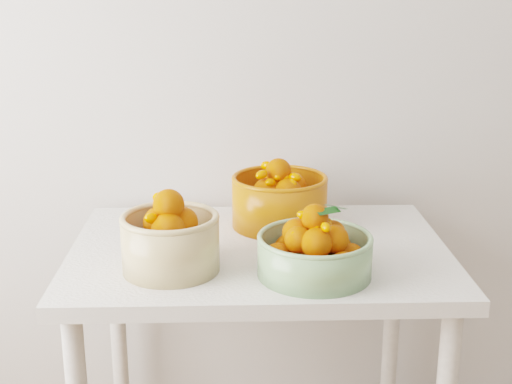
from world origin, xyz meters
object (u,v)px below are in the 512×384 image
table (259,280)px  bowl_cream (170,240)px  bowl_orange (279,199)px  bowl_green (315,251)px

table → bowl_cream: bowl_cream is taller
bowl_cream → bowl_orange: bowl_cream is taller
bowl_orange → bowl_green: bearing=-80.4°
bowl_green → bowl_orange: size_ratio=0.99×
table → bowl_orange: (0.06, 0.17, 0.17)m
table → bowl_green: size_ratio=2.91×
table → bowl_cream: bearing=-146.5°
bowl_green → bowl_orange: (-0.06, 0.36, 0.02)m
bowl_green → bowl_orange: bowl_orange is taller
bowl_green → bowl_orange: bearing=99.6°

